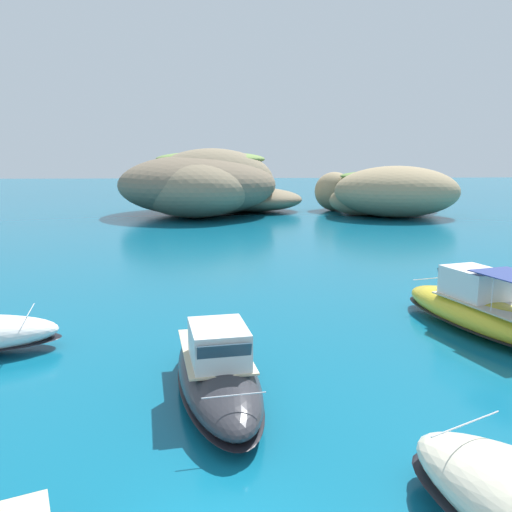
# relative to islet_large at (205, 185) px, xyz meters

# --- Properties ---
(islet_large) EXTENTS (28.22, 27.62, 9.05)m
(islet_large) POSITION_rel_islet_large_xyz_m (0.00, 0.00, 0.00)
(islet_large) COLOR #84755B
(islet_large) RESTS_ON ground
(islet_small) EXTENTS (19.43, 25.78, 6.74)m
(islet_small) POSITION_rel_islet_large_xyz_m (25.09, 0.09, -1.07)
(islet_small) COLOR #84755B
(islet_small) RESTS_ON ground
(motorboat_yellow) EXTENTS (5.21, 9.87, 2.96)m
(motorboat_yellow) POSITION_rel_islet_large_xyz_m (13.44, -50.38, -3.20)
(motorboat_yellow) COLOR yellow
(motorboat_yellow) RESTS_ON ground
(motorboat_charcoal) EXTENTS (3.71, 8.72, 2.49)m
(motorboat_charcoal) POSITION_rel_islet_large_xyz_m (1.71, -55.98, -3.30)
(motorboat_charcoal) COLOR #2D2D33
(motorboat_charcoal) RESTS_ON ground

